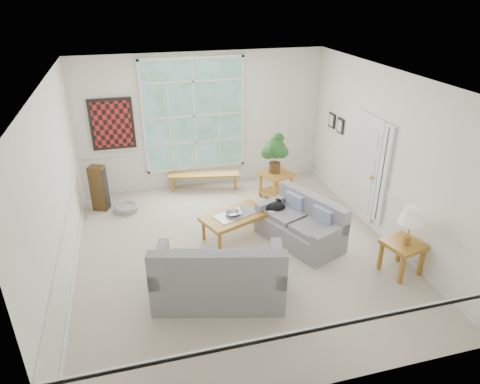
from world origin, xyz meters
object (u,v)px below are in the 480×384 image
(loveseat_right, at_px, (300,221))
(end_table, at_px, (276,185))
(coffee_table, at_px, (236,225))
(loveseat_front, at_px, (219,267))
(side_table, at_px, (401,257))

(loveseat_right, bearing_deg, end_table, 61.31)
(loveseat_right, distance_m, coffee_table, 1.19)
(end_table, bearing_deg, loveseat_right, -95.76)
(loveseat_right, relative_size, loveseat_front, 0.83)
(end_table, bearing_deg, side_table, -71.19)
(loveseat_front, height_order, coffee_table, loveseat_front)
(coffee_table, bearing_deg, loveseat_right, -46.57)
(side_table, bearing_deg, loveseat_front, 176.42)
(loveseat_front, xyz_separation_m, coffee_table, (0.66, 1.58, -0.28))
(end_table, bearing_deg, coffee_table, -133.25)
(loveseat_right, xyz_separation_m, side_table, (1.24, -1.28, -0.14))
(loveseat_right, xyz_separation_m, coffee_table, (-1.07, 0.49, -0.20))
(side_table, bearing_deg, coffee_table, 142.60)
(loveseat_right, xyz_separation_m, loveseat_front, (-1.73, -1.09, 0.09))
(loveseat_right, bearing_deg, coffee_table, 132.51)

